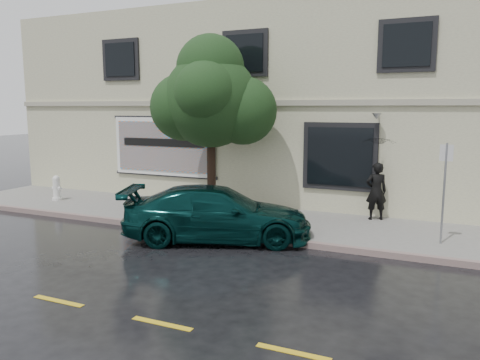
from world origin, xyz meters
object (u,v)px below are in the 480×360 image
at_px(street_tree, 211,101).
at_px(fire_hydrant, 57,188).
at_px(pedestrian, 376,191).
at_px(car, 217,214).

bearing_deg(street_tree, fire_hydrant, -177.03).
relative_size(pedestrian, street_tree, 0.35).
xyz_separation_m(car, pedestrian, (3.55, 3.40, 0.30)).
height_order(pedestrian, street_tree, street_tree).
bearing_deg(car, street_tree, 9.93).
bearing_deg(fire_hydrant, street_tree, 27.33).
bearing_deg(fire_hydrant, pedestrian, 32.70).
distance_m(street_tree, fire_hydrant, 6.84).
height_order(car, pedestrian, pedestrian).
bearing_deg(fire_hydrant, car, 10.64).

